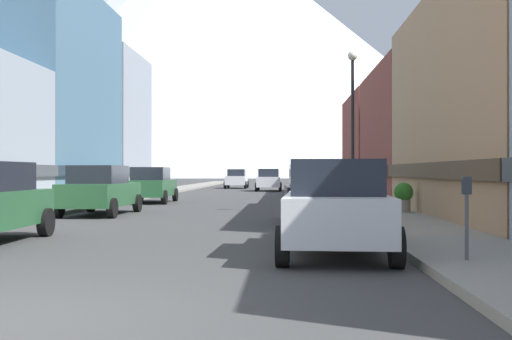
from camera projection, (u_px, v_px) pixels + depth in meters
ground_plane at (10, 323)px, 6.37m from camera, size 400.00×400.00×0.00m
sidewalk_left at (150, 194)px, 41.62m from camera, size 2.50×100.00×0.15m
sidewalk_right at (335, 194)px, 41.05m from camera, size 2.50×100.00×0.15m
storefront_left_2 at (27, 99)px, 33.73m from camera, size 7.82×11.37×11.38m
storefront_left_3 at (91, 126)px, 44.03m from camera, size 7.17×8.46×9.92m
storefront_right_2 at (433, 138)px, 32.27m from camera, size 6.52×11.19×6.93m
storefront_right_3 at (411, 147)px, 43.90m from camera, size 9.05×11.03×6.95m
car_left_1 at (100, 190)px, 22.24m from camera, size 2.13×4.43×1.78m
car_left_2 at (152, 185)px, 30.83m from camera, size 2.14×4.44×1.78m
car_right_0 at (335, 207)px, 11.60m from camera, size 2.24×4.48×1.78m
car_right_1 at (316, 194)px, 18.61m from camera, size 2.13×4.43×1.78m
car_driving_0 at (237, 179)px, 57.53m from camera, size 2.06×4.40×1.78m
car_driving_1 at (269, 180)px, 49.42m from camera, size 2.06×4.40×1.78m
parking_meter_near at (467, 206)px, 9.86m from camera, size 0.14×0.10×1.33m
potted_plant_1 at (404, 195)px, 21.51m from camera, size 0.67×0.67×1.03m
streetlamp_right at (353, 106)px, 22.67m from camera, size 0.36×0.36×5.86m
mountain_backdrop at (209, 47)px, 267.59m from camera, size 257.62×257.62×111.69m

